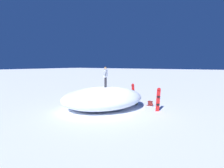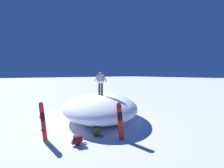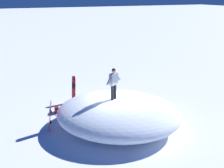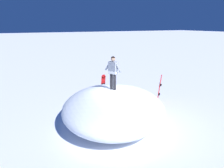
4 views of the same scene
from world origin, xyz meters
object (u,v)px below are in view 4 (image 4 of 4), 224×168
(snowboarder_standing, at_px, (113,70))
(snowboard_secondary_upright, at_px, (103,87))
(backpack_near, at_px, (120,99))
(backpack_far, at_px, (133,96))
(snowboard_primary_upright, at_px, (160,88))

(snowboarder_standing, bearing_deg, snowboard_secondary_upright, 73.20)
(backpack_near, relative_size, backpack_far, 0.87)
(snowboard_secondary_upright, bearing_deg, backpack_far, -18.50)
(backpack_far, bearing_deg, snowboarder_standing, -138.53)
(snowboarder_standing, height_order, backpack_near, snowboarder_standing)
(snowboard_secondary_upright, relative_size, backpack_far, 2.53)
(snowboard_primary_upright, height_order, backpack_far, snowboard_primary_upright)
(backpack_far, bearing_deg, snowboard_secondary_upright, 161.50)
(snowboard_primary_upright, bearing_deg, backpack_far, 127.95)
(snowboard_primary_upright, relative_size, backpack_far, 2.63)
(snowboard_primary_upright, xyz_separation_m, snowboard_secondary_upright, (-2.85, 1.93, -0.04))
(snowboard_primary_upright, xyz_separation_m, backpack_near, (-2.14, 1.02, -0.67))
(backpack_near, distance_m, backpack_far, 1.15)
(snowboard_secondary_upright, bearing_deg, snowboarder_standing, -106.80)
(snowboarder_standing, distance_m, backpack_far, 4.33)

